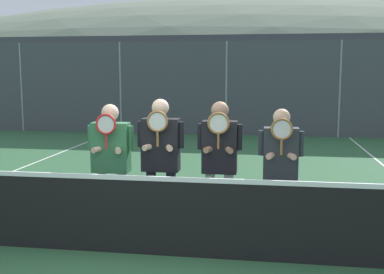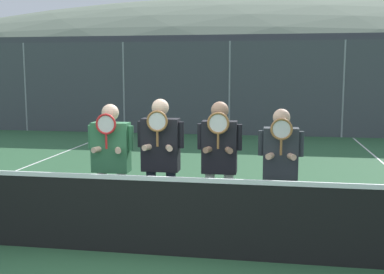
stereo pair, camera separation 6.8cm
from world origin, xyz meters
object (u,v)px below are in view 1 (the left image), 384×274
car_left_of_center (191,101)px  car_center (318,104)px  player_leftmost (111,156)px  player_rightmost (280,163)px  player_center_left (161,154)px  player_center_right (220,157)px  car_far_left (69,102)px

car_left_of_center → car_center: (5.20, -0.49, -0.05)m
player_leftmost → player_rightmost: 2.24m
player_center_left → car_center: 14.02m
player_center_right → car_center: 13.79m
player_center_right → car_center: bearing=79.1°
player_center_left → car_left_of_center: 14.21m
car_center → player_center_left: bearing=-104.0°
player_center_left → player_center_right: size_ratio=1.02×
car_left_of_center → car_center: car_left_of_center is taller
player_leftmost → car_center: bearing=73.3°
car_center → player_leftmost: bearing=-106.7°
player_leftmost → car_left_of_center: bearing=94.5°
player_center_right → car_left_of_center: bearing=100.4°
player_center_left → car_center: size_ratio=0.45×
player_rightmost → car_far_left: player_rightmost is taller
player_center_left → car_far_left: 15.39m
player_leftmost → car_left_of_center: size_ratio=0.38×
player_rightmost → car_left_of_center: bearing=103.5°
player_center_left → car_left_of_center: size_ratio=0.39×
car_left_of_center → car_center: size_ratio=1.16×
player_center_left → player_rightmost: player_center_left is taller
player_center_left → car_center: player_center_left is taller
player_center_left → player_center_right: player_center_left is taller
player_leftmost → car_center: size_ratio=0.43×
player_rightmost → car_left_of_center: car_left_of_center is taller
player_center_left → player_rightmost: (1.56, 0.03, -0.08)m
player_rightmost → car_center: (1.83, 13.57, -0.13)m
car_left_of_center → player_center_left: bearing=-82.7°
car_far_left → player_center_right: bearing=-59.9°
player_center_right → player_center_left: bearing=-175.8°
player_center_right → player_rightmost: bearing=-2.1°
player_leftmost → player_center_right: size_ratio=0.97×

